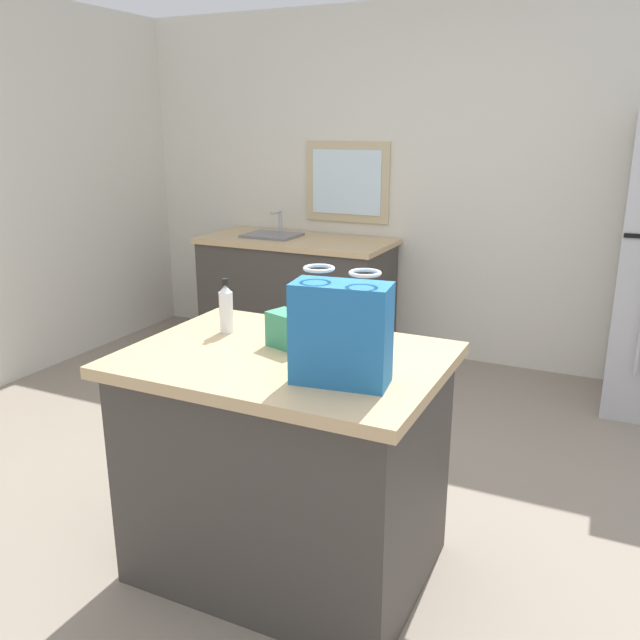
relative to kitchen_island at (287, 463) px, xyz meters
The scene contains 7 objects.
ground 0.51m from the kitchen_island, 46.81° to the left, with size 6.84×6.84×0.00m, color gray.
back_wall 2.88m from the kitchen_island, 87.11° to the left, with size 5.70×0.13×2.54m.
kitchen_island is the anchor object (origin of this frame).
sink_counter 2.64m from the kitchen_island, 116.68° to the left, with size 1.44×0.68×1.07m.
shopping_bag 0.70m from the kitchen_island, 29.05° to the right, with size 0.33×0.19×0.38m.
small_box 0.52m from the kitchen_island, 106.48° to the left, with size 0.16×0.10×0.13m, color #388E66.
bottle 0.65m from the kitchen_island, 158.77° to the left, with size 0.06×0.06×0.22m.
Camera 1 is at (0.95, -2.18, 1.72)m, focal length 37.18 mm.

